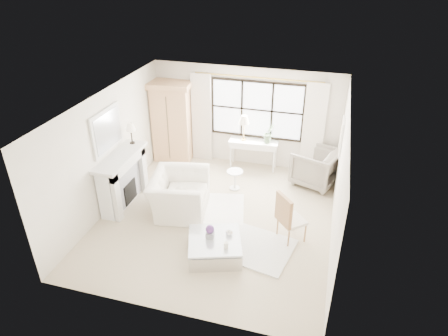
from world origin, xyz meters
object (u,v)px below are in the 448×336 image
at_px(armoire, 172,121).
at_px(console_table, 253,154).
at_px(coffee_table, 215,247).
at_px(club_armchair, 179,194).

height_order(armoire, console_table, armoire).
distance_m(console_table, coffee_table, 3.71).
bearing_deg(coffee_table, club_armchair, 115.87).
relative_size(console_table, coffee_table, 1.05).
bearing_deg(coffee_table, armoire, 103.96).
bearing_deg(coffee_table, console_table, 71.83).
height_order(armoire, club_armchair, armoire).
relative_size(armoire, club_armchair, 1.62).
height_order(armoire, coffee_table, armoire).
bearing_deg(console_table, club_armchair, -119.33).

